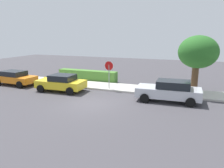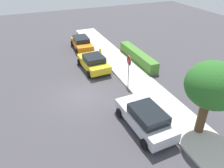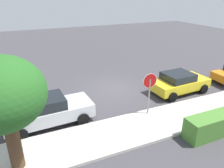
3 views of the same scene
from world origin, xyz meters
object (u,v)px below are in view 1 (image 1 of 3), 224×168
stop_sign (109,70)px  parked_car_yellow (61,83)px  parked_car_silver (169,91)px  street_tree_near_corner (198,53)px  fire_hydrant (45,80)px  parked_car_orange (15,78)px

stop_sign → parked_car_yellow: (-3.60, -1.79, -1.01)m
stop_sign → parked_car_yellow: bearing=-153.6°
parked_car_silver → street_tree_near_corner: size_ratio=0.98×
parked_car_silver → parked_car_yellow: bearing=-177.8°
parked_car_yellow → fire_hydrant: bearing=150.0°
fire_hydrant → parked_car_yellow: bearing=-30.0°
fire_hydrant → stop_sign: bearing=0.2°
stop_sign → street_tree_near_corner: (6.91, 1.50, 1.56)m
stop_sign → parked_car_orange: size_ratio=0.63×
stop_sign → street_tree_near_corner: bearing=12.3°
street_tree_near_corner → fire_hydrant: (-13.57, -1.53, -2.93)m
stop_sign → fire_hydrant: bearing=-179.8°
street_tree_near_corner → parked_car_silver: bearing=-119.9°
parked_car_yellow → street_tree_near_corner: street_tree_near_corner is taller
stop_sign → fire_hydrant: size_ratio=3.51×
stop_sign → street_tree_near_corner: size_ratio=0.54×
fire_hydrant → street_tree_near_corner: bearing=6.4°
parked_car_silver → parked_car_orange: (-14.24, 0.07, -0.07)m
parked_car_orange → street_tree_near_corner: size_ratio=0.86×
parked_car_yellow → fire_hydrant: 3.55m
parked_car_yellow → stop_sign: bearing=26.4°
stop_sign → parked_car_orange: bearing=-171.3°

